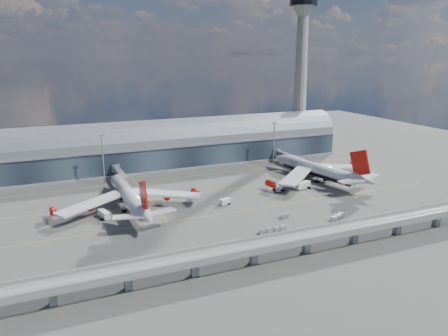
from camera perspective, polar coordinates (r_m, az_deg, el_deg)
name	(u,v)px	position (r m, az deg, el deg)	size (l,w,h in m)	color
ground	(237,203)	(197.00, 1.73, -4.56)	(500.00, 500.00, 0.00)	#474744
taxi_lines	(218,189)	(216.17, -0.76, -2.78)	(200.00, 80.12, 0.01)	gold
terminal	(182,146)	(264.14, -5.45, 2.93)	(200.00, 30.00, 28.00)	#202A36
control_tower	(301,74)	(300.45, 9.98, 11.96)	(19.00, 19.00, 103.00)	gray
guideway	(307,238)	(150.59, 10.78, -8.93)	(220.00, 8.50, 7.20)	gray
floodlight_mast_left	(103,158)	(230.88, -15.53, 1.32)	(3.00, 0.70, 25.70)	gray
floodlight_mast_right	(274,142)	(263.01, 6.55, 3.36)	(3.00, 0.70, 25.70)	gray
airliner_left	(130,197)	(190.41, -12.21, -3.72)	(64.31, 67.52, 20.61)	white
airliner_right	(319,170)	(234.15, 12.26, -0.29)	(66.14, 69.22, 22.10)	white
jet_bridge_left	(119,173)	(232.16, -13.52, -0.63)	(4.40, 28.00, 7.25)	gray
jet_bridge_right	(287,156)	(265.27, 8.27, 1.53)	(4.40, 32.00, 7.25)	gray
service_truck_0	(104,214)	(185.28, -15.41, -5.86)	(4.08, 7.75, 3.06)	silver
service_truck_1	(225,202)	(194.19, 0.12, -4.41)	(5.06, 3.11, 2.73)	silver
service_truck_2	(303,185)	(220.04, 10.24, -2.24)	(9.50, 5.22, 3.31)	silver
service_truck_3	(279,188)	(215.09, 7.17, -2.60)	(5.28, 5.77, 2.75)	silver
service_truck_4	(311,173)	(244.17, 11.29, -0.62)	(3.36, 5.82, 3.20)	silver
service_truck_5	(125,196)	(207.15, -12.86, -3.54)	(5.67, 5.68, 2.80)	silver
cargo_train_0	(285,216)	(181.42, 7.93, -6.17)	(4.54, 2.43, 1.47)	gray
cargo_train_1	(273,230)	(166.02, 6.36, -8.06)	(11.74, 2.09, 1.95)	gray
cargo_train_2	(337,217)	(183.55, 14.60, -6.21)	(8.36, 4.66, 1.86)	gray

